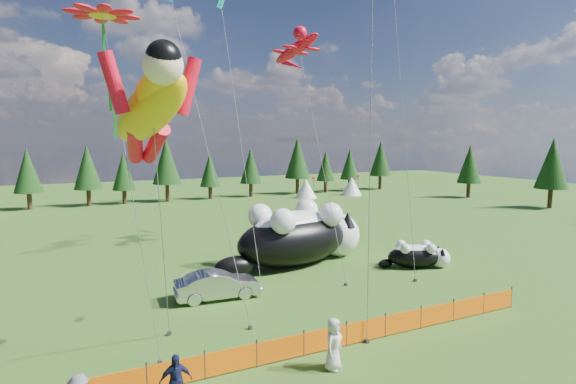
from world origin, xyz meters
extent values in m
plane|color=#11390A|center=(0.00, 0.00, 0.00)|extent=(160.00, 160.00, 0.00)
cylinder|color=#262626|center=(-7.00, -3.00, 0.55)|extent=(0.06, 0.06, 1.10)
cylinder|color=#262626|center=(-5.00, -3.00, 0.55)|extent=(0.06, 0.06, 1.10)
cylinder|color=#262626|center=(-3.00, -3.00, 0.55)|extent=(0.06, 0.06, 1.10)
cylinder|color=#262626|center=(-1.00, -3.00, 0.55)|extent=(0.06, 0.06, 1.10)
cylinder|color=#262626|center=(1.00, -3.00, 0.55)|extent=(0.06, 0.06, 1.10)
cylinder|color=#262626|center=(3.00, -3.00, 0.55)|extent=(0.06, 0.06, 1.10)
cylinder|color=#262626|center=(5.00, -3.00, 0.55)|extent=(0.06, 0.06, 1.10)
cylinder|color=#262626|center=(7.00, -3.00, 0.55)|extent=(0.06, 0.06, 1.10)
cylinder|color=#262626|center=(9.00, -3.00, 0.55)|extent=(0.06, 0.06, 1.10)
cylinder|color=#262626|center=(11.00, -3.00, 0.55)|extent=(0.06, 0.06, 1.10)
cube|color=#FA6205|center=(-6.00, -3.00, 0.50)|extent=(2.00, 0.04, 0.90)
cube|color=#FA6205|center=(-4.00, -3.00, 0.50)|extent=(2.00, 0.04, 0.90)
cube|color=#FA6205|center=(-2.00, -3.00, 0.50)|extent=(2.00, 0.04, 0.90)
cube|color=#FA6205|center=(0.00, -3.00, 0.50)|extent=(2.00, 0.04, 0.90)
cube|color=#FA6205|center=(2.00, -3.00, 0.50)|extent=(2.00, 0.04, 0.90)
cube|color=#FA6205|center=(4.00, -3.00, 0.50)|extent=(2.00, 0.04, 0.90)
cube|color=#FA6205|center=(6.00, -3.00, 0.50)|extent=(2.00, 0.04, 0.90)
cube|color=#FA6205|center=(8.00, -3.00, 0.50)|extent=(2.00, 0.04, 0.90)
cube|color=#FA6205|center=(10.00, -3.00, 0.50)|extent=(2.00, 0.04, 0.90)
ellipsoid|color=black|center=(4.53, 8.87, 1.77)|extent=(9.54, 5.92, 3.54)
ellipsoid|color=white|center=(4.53, 8.87, 2.66)|extent=(7.17, 4.30, 2.17)
sphere|color=white|center=(8.57, 9.74, 1.58)|extent=(3.15, 3.15, 3.15)
sphere|color=#F15E77|center=(9.88, 10.02, 1.58)|extent=(0.44, 0.44, 0.44)
ellipsoid|color=black|center=(-0.09, 7.87, 0.69)|extent=(2.99, 1.93, 1.38)
cone|color=black|center=(8.77, 8.82, 2.84)|extent=(1.10, 1.10, 1.10)
cone|color=black|center=(8.37, 10.66, 2.84)|extent=(1.10, 1.10, 1.10)
sphere|color=white|center=(6.38, 10.57, 3.45)|extent=(1.65, 1.65, 1.65)
sphere|color=white|center=(6.92, 8.07, 3.45)|extent=(1.65, 1.65, 1.65)
sphere|color=white|center=(2.33, 9.70, 3.45)|extent=(1.65, 1.65, 1.65)
sphere|color=white|center=(2.88, 7.20, 3.45)|extent=(1.65, 1.65, 1.65)
ellipsoid|color=black|center=(11.54, 4.81, 0.73)|extent=(4.05, 3.09, 1.47)
ellipsoid|color=white|center=(11.54, 4.81, 1.10)|extent=(3.03, 2.27, 0.90)
sphere|color=white|center=(13.09, 4.09, 0.65)|extent=(1.30, 1.30, 1.30)
sphere|color=#F15E77|center=(13.60, 3.85, 0.65)|extent=(0.18, 0.18, 0.18)
ellipsoid|color=black|center=(9.77, 5.63, 0.29)|extent=(1.27, 1.00, 0.57)
cone|color=black|center=(12.93, 3.73, 1.17)|extent=(0.46, 0.46, 0.46)
cone|color=black|center=(13.26, 4.44, 1.17)|extent=(0.46, 0.46, 0.46)
sphere|color=white|center=(12.58, 4.91, 1.43)|extent=(0.68, 0.68, 0.68)
sphere|color=white|center=(12.13, 3.95, 1.43)|extent=(0.68, 0.68, 0.68)
sphere|color=white|center=(11.02, 5.63, 1.43)|extent=(0.68, 0.68, 0.68)
sphere|color=white|center=(10.58, 4.67, 1.43)|extent=(0.68, 0.68, 0.68)
imported|color=silver|center=(-2.15, 4.78, 0.76)|extent=(4.70, 1.94, 1.51)
imported|color=#161A3D|center=(-6.29, -4.28, 0.90)|extent=(1.07, 0.58, 1.80)
imported|color=beige|center=(-0.47, -4.37, 0.98)|extent=(1.14, 1.07, 1.97)
cylinder|color=#595959|center=(-5.96, -0.58, 4.85)|extent=(0.03, 0.03, 10.16)
cube|color=#262626|center=(-5.43, 1.27, 0.08)|extent=(0.15, 0.15, 0.16)
cylinder|color=#595959|center=(6.31, 8.90, 7.88)|extent=(0.03, 0.03, 18.89)
cube|color=#262626|center=(5.27, 3.58, 0.08)|extent=(0.15, 0.15, 0.16)
cylinder|color=#595959|center=(-6.94, -0.24, 6.68)|extent=(0.03, 0.03, 13.27)
cube|color=#262626|center=(-6.27, -1.21, 0.08)|extent=(0.15, 0.15, 0.16)
cube|color=#1A9127|center=(-7.60, 0.73, 10.75)|extent=(0.20, 0.20, 4.34)
cylinder|color=#595959|center=(-2.99, 3.20, 8.02)|extent=(0.03, 0.03, 16.89)
cube|color=#262626|center=(-2.00, 0.31, 0.08)|extent=(0.15, 0.15, 0.16)
cylinder|color=#595959|center=(10.75, 5.61, 10.96)|extent=(0.03, 0.03, 22.68)
cube|color=#262626|center=(9.51, 2.43, 0.08)|extent=(0.15, 0.15, 0.16)
cylinder|color=#595959|center=(2.08, -2.91, 7.54)|extent=(0.03, 0.03, 14.79)
cube|color=#262626|center=(1.96, -3.13, 0.08)|extent=(0.15, 0.15, 0.16)
cylinder|color=#595959|center=(0.48, 8.34, 8.85)|extent=(0.03, 0.03, 18.64)
cube|color=#262626|center=(0.50, 5.00, 0.08)|extent=(0.15, 0.15, 0.16)
camera|label=1|loc=(-8.92, -17.99, 8.55)|focal=28.00mm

